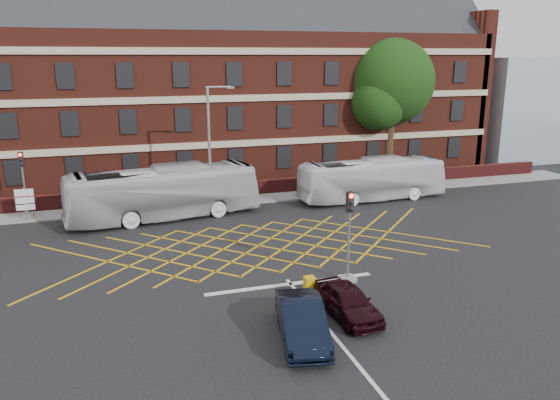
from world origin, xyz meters
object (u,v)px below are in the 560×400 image
object	(u,v)px
bus_left	(163,193)
utility_cabinet	(309,287)
bus_right	(372,179)
traffic_light_far	(25,191)
car_maroon	(348,301)
deciduous_tree	(391,88)
car_navy	(302,321)
street_lamp	(211,170)
traffic_light_near	(349,245)
direction_signs	(25,201)

from	to	relation	value
bus_left	utility_cabinet	xyz separation A→B (m)	(4.70, -14.02, -1.21)
bus_right	traffic_light_far	bearing A→B (deg)	81.41
bus_right	car_maroon	bearing A→B (deg)	148.52
car_maroon	deciduous_tree	xyz separation A→B (m)	(14.33, 23.37, 6.88)
bus_left	car_maroon	size ratio (longest dim) A/B	3.15
car_navy	street_lamp	world-z (taller)	street_lamp
car_navy	traffic_light_near	distance (m)	5.99
bus_left	direction_signs	bearing A→B (deg)	69.10
car_maroon	traffic_light_far	size ratio (longest dim) A/B	0.91
bus_right	deciduous_tree	bearing A→B (deg)	-37.31
deciduous_tree	utility_cabinet	world-z (taller)	deciduous_tree
bus_left	traffic_light_near	xyz separation A→B (m)	(7.05, -12.82, 0.06)
bus_right	direction_signs	size ratio (longest dim) A/B	4.95
bus_left	bus_right	distance (m)	14.87
traffic_light_near	utility_cabinet	xyz separation A→B (m)	(-2.35, -1.20, -1.28)
bus_left	traffic_light_far	xyz separation A→B (m)	(-8.46, 3.02, 0.06)
car_maroon	deciduous_tree	bearing A→B (deg)	54.37
traffic_light_far	utility_cabinet	xyz separation A→B (m)	(13.16, -17.04, -1.28)
street_lamp	traffic_light_near	bearing A→B (deg)	-74.75
car_maroon	traffic_light_far	distance (m)	23.73
direction_signs	bus_right	bearing A→B (deg)	-4.04
bus_left	bus_right	size ratio (longest dim) A/B	1.12
traffic_light_far	street_lamp	size ratio (longest dim) A/B	0.52
car_maroon	street_lamp	world-z (taller)	street_lamp
deciduous_tree	street_lamp	size ratio (longest dim) A/B	1.41
traffic_light_near	direction_signs	xyz separation A→B (m)	(-15.42, 14.70, -0.39)
bus_right	utility_cabinet	size ratio (longest dim) A/B	11.15
direction_signs	utility_cabinet	size ratio (longest dim) A/B	2.25
deciduous_tree	utility_cabinet	xyz separation A→B (m)	(-15.19, -21.29, -7.05)
car_maroon	direction_signs	bearing A→B (deg)	123.64
traffic_light_far	car_maroon	bearing A→B (deg)	-53.75
traffic_light_near	traffic_light_far	distance (m)	22.17
bus_left	traffic_light_near	bearing A→B (deg)	-159.41
bus_left	direction_signs	size ratio (longest dim) A/B	5.55
car_navy	direction_signs	size ratio (longest dim) A/B	2.04
car_navy	utility_cabinet	xyz separation A→B (m)	(1.52, 3.26, -0.25)
deciduous_tree	street_lamp	world-z (taller)	deciduous_tree
bus_left	traffic_light_far	distance (m)	8.98
car_navy	car_maroon	size ratio (longest dim) A/B	1.16
bus_left	utility_cabinet	distance (m)	14.84
bus_right	direction_signs	xyz separation A→B (m)	(-23.24, 1.64, -0.14)
car_maroon	traffic_light_near	world-z (taller)	traffic_light_near
car_navy	direction_signs	bearing A→B (deg)	132.16
bus_left	car_maroon	bearing A→B (deg)	-169.18
bus_right	car_navy	xyz separation A→B (m)	(-11.69, -17.52, -0.78)
car_navy	direction_signs	distance (m)	22.38
street_lamp	utility_cabinet	distance (m)	15.21
traffic_light_near	direction_signs	world-z (taller)	traffic_light_near
street_lamp	bus_left	bearing A→B (deg)	-164.01
bus_right	traffic_light_far	size ratio (longest dim) A/B	2.55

